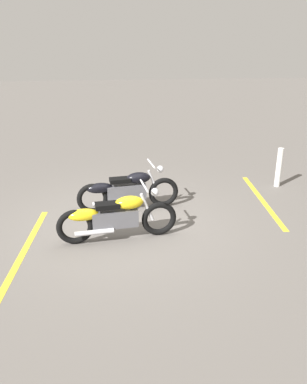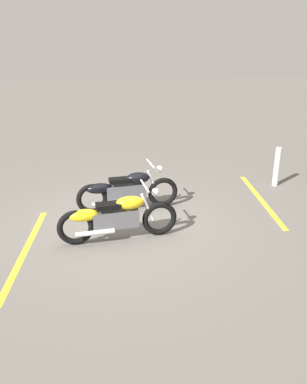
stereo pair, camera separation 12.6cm
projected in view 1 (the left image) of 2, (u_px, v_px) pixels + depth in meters
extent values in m
plane|color=#66605B|center=(123.00, 223.00, 7.96)|extent=(60.00, 60.00, 0.00)
torus|color=black|center=(159.00, 219.00, 7.37)|extent=(0.68, 0.18, 0.67)
torus|color=black|center=(75.00, 227.00, 7.05)|extent=(0.68, 0.18, 0.67)
cube|color=#59595E|center=(115.00, 219.00, 7.17)|extent=(0.86, 0.31, 0.32)
ellipsoid|color=yellow|center=(129.00, 202.00, 7.12)|extent=(0.55, 0.33, 0.24)
ellipsoid|color=yellow|center=(83.00, 215.00, 7.00)|extent=(0.58, 0.30, 0.22)
cube|color=black|center=(107.00, 205.00, 7.04)|extent=(0.46, 0.29, 0.09)
cylinder|color=silver|center=(147.00, 207.00, 7.23)|extent=(0.27, 0.08, 0.56)
cylinder|color=silver|center=(144.00, 186.00, 7.07)|extent=(0.10, 0.62, 0.04)
sphere|color=silver|center=(155.00, 192.00, 7.16)|extent=(0.15, 0.15, 0.15)
cylinder|color=silver|center=(94.00, 232.00, 7.02)|extent=(0.71, 0.16, 0.09)
torus|color=black|center=(164.00, 192.00, 8.64)|extent=(0.68, 0.19, 0.67)
torus|color=black|center=(93.00, 199.00, 8.30)|extent=(0.68, 0.19, 0.67)
cube|color=#59595E|center=(126.00, 192.00, 8.43)|extent=(0.86, 0.32, 0.32)
ellipsoid|color=black|center=(138.00, 178.00, 8.38)|extent=(0.55, 0.34, 0.24)
ellipsoid|color=black|center=(100.00, 188.00, 8.25)|extent=(0.58, 0.30, 0.22)
cube|color=black|center=(120.00, 180.00, 8.30)|extent=(0.47, 0.29, 0.09)
cylinder|color=silver|center=(153.00, 182.00, 8.50)|extent=(0.27, 0.09, 0.56)
cylinder|color=silver|center=(151.00, 163.00, 8.33)|extent=(0.11, 0.62, 0.04)
sphere|color=silver|center=(160.00, 169.00, 8.43)|extent=(0.15, 0.15, 0.15)
cylinder|color=silver|center=(109.00, 203.00, 8.27)|extent=(0.71, 0.17, 0.09)
cylinder|color=white|center=(279.00, 167.00, 9.78)|extent=(0.14, 0.14, 0.99)
cube|color=yellow|center=(25.00, 249.00, 6.97)|extent=(0.38, 3.20, 0.01)
cube|color=yellow|center=(262.00, 200.00, 9.09)|extent=(0.38, 3.20, 0.01)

